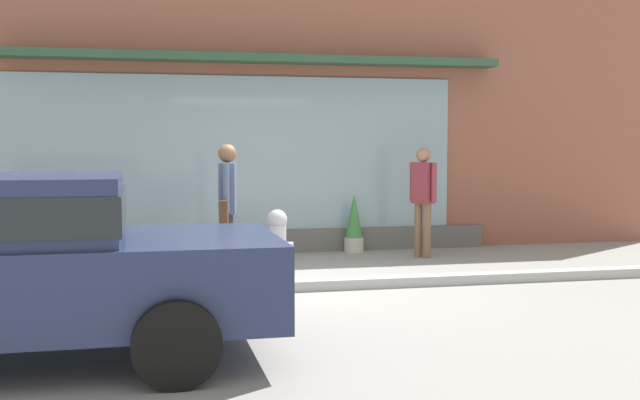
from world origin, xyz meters
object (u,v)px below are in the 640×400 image
object	(u,v)px
potted_plant_window_center	(53,237)
potted_plant_corner_tall	(266,244)
pedestrian_with_handbag	(227,202)
potted_plant_low_front	(354,224)
fire_hydrant	(277,242)
pedestrian_passerby	(423,193)

from	to	relation	value
potted_plant_window_center	potted_plant_corner_tall	world-z (taller)	potted_plant_window_center
potted_plant_corner_tall	pedestrian_with_handbag	bearing A→B (deg)	-113.14
potted_plant_corner_tall	potted_plant_low_front	bearing A→B (deg)	14.49
fire_hydrant	potted_plant_low_front	distance (m)	2.38
pedestrian_passerby	potted_plant_low_front	bearing A→B (deg)	16.26
fire_hydrant	pedestrian_with_handbag	size ratio (longest dim) A/B	0.50
pedestrian_passerby	potted_plant_corner_tall	bearing A→B (deg)	48.19
pedestrian_with_handbag	potted_plant_corner_tall	distance (m)	2.06
potted_plant_corner_tall	fire_hydrant	bearing A→B (deg)	-92.95
potted_plant_window_center	potted_plant_low_front	bearing A→B (deg)	3.63
pedestrian_with_handbag	potted_plant_window_center	distance (m)	2.99
pedestrian_with_handbag	potted_plant_window_center	bearing A→B (deg)	-118.10
potted_plant_low_front	pedestrian_with_handbag	bearing A→B (deg)	-135.97
pedestrian_with_handbag	potted_plant_window_center	size ratio (longest dim) A/B	2.05
fire_hydrant	potted_plant_corner_tall	bearing A→B (deg)	87.05
pedestrian_with_handbag	potted_plant_corner_tall	xyz separation A→B (m)	(0.75, 1.75, -0.78)
fire_hydrant	potted_plant_low_front	size ratio (longest dim) A/B	0.93
fire_hydrant	potted_plant_low_front	world-z (taller)	potted_plant_low_front
fire_hydrant	pedestrian_passerby	size ratio (longest dim) A/B	0.52
pedestrian_passerby	potted_plant_window_center	world-z (taller)	pedestrian_passerby
potted_plant_corner_tall	potted_plant_low_front	world-z (taller)	potted_plant_low_front
pedestrian_with_handbag	fire_hydrant	bearing A→B (deg)	124.75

